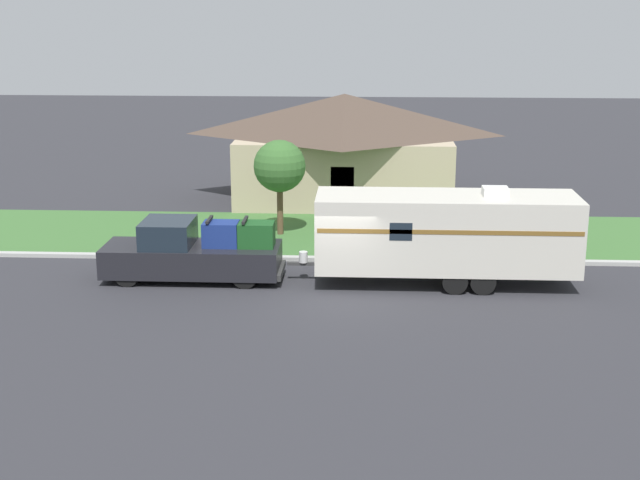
% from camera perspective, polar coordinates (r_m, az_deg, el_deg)
% --- Properties ---
extents(ground_plane, '(120.00, 120.00, 0.00)m').
position_cam_1_polar(ground_plane, '(27.96, 1.01, -3.51)').
color(ground_plane, '#2D2D33').
extents(curb_strip, '(80.00, 0.30, 0.14)m').
position_cam_1_polar(curb_strip, '(31.52, 1.25, -1.23)').
color(curb_strip, '#ADADA8').
rests_on(curb_strip, ground_plane).
extents(lawn_strip, '(80.00, 7.00, 0.03)m').
position_cam_1_polar(lawn_strip, '(35.05, 1.44, 0.35)').
color(lawn_strip, '#3D6B33').
rests_on(lawn_strip, ground_plane).
extents(house_across_street, '(10.34, 6.82, 4.87)m').
position_cam_1_polar(house_across_street, '(40.93, 1.57, 6.07)').
color(house_across_street, tan).
rests_on(house_across_street, ground_plane).
extents(pickup_truck, '(5.90, 2.04, 2.08)m').
position_cam_1_polar(pickup_truck, '(29.52, -8.13, -0.81)').
color(pickup_truck, black).
rests_on(pickup_truck, ground_plane).
extents(travel_trailer, '(9.32, 2.49, 3.21)m').
position_cam_1_polar(travel_trailer, '(28.88, 8.09, 0.51)').
color(travel_trailer, black).
rests_on(travel_trailer, ground_plane).
extents(mailbox, '(0.48, 0.20, 1.36)m').
position_cam_1_polar(mailbox, '(32.92, 14.58, 0.75)').
color(mailbox, brown).
rests_on(mailbox, ground_plane).
extents(tree_in_yard, '(2.02, 2.02, 3.75)m').
position_cam_1_polar(tree_in_yard, '(34.53, -2.60, 4.71)').
color(tree_in_yard, brown).
rests_on(tree_in_yard, ground_plane).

